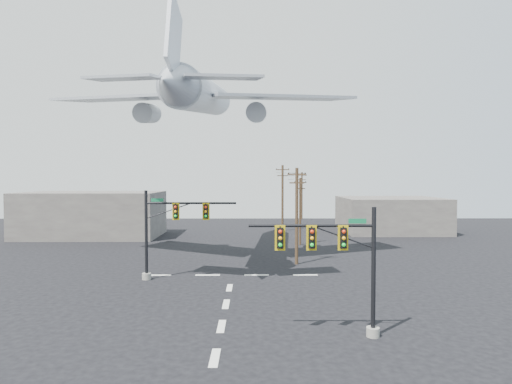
{
  "coord_description": "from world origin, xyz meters",
  "views": [
    {
      "loc": [
        1.69,
        -22.68,
        8.02
      ],
      "look_at": [
        1.9,
        5.0,
        7.05
      ],
      "focal_mm": 30.0,
      "sensor_mm": 36.0,
      "label": 1
    }
  ],
  "objects_px": {
    "utility_pole_a": "(297,214)",
    "utility_pole_b": "(300,210)",
    "airliner": "(202,96)",
    "signal_mast_near": "(342,264)",
    "utility_pole_c": "(282,197)",
    "signal_mast_far": "(166,231)",
    "utility_pole_d": "(302,195)"
  },
  "relations": [
    {
      "from": "signal_mast_near",
      "to": "utility_pole_a",
      "type": "distance_m",
      "value": 17.97
    },
    {
      "from": "signal_mast_near",
      "to": "utility_pole_b",
      "type": "distance_m",
      "value": 29.19
    },
    {
      "from": "utility_pole_b",
      "to": "airliner",
      "type": "xyz_separation_m",
      "value": [
        -10.58,
        -7.88,
        11.84
      ]
    },
    {
      "from": "airliner",
      "to": "signal_mast_near",
      "type": "bearing_deg",
      "value": -153.67
    },
    {
      "from": "utility_pole_a",
      "to": "signal_mast_near",
      "type": "bearing_deg",
      "value": -65.78
    },
    {
      "from": "signal_mast_far",
      "to": "utility_pole_d",
      "type": "relative_size",
      "value": 0.82
    },
    {
      "from": "utility_pole_c",
      "to": "airliner",
      "type": "distance_m",
      "value": 25.5
    },
    {
      "from": "utility_pole_a",
      "to": "airliner",
      "type": "height_order",
      "value": "airliner"
    },
    {
      "from": "utility_pole_c",
      "to": "signal_mast_near",
      "type": "bearing_deg",
      "value": -91.76
    },
    {
      "from": "utility_pole_c",
      "to": "utility_pole_b",
      "type": "bearing_deg",
      "value": -86.73
    },
    {
      "from": "signal_mast_far",
      "to": "utility_pole_c",
      "type": "height_order",
      "value": "utility_pole_c"
    },
    {
      "from": "signal_mast_near",
      "to": "utility_pole_c",
      "type": "xyz_separation_m",
      "value": [
        -0.03,
        42.35,
        1.42
      ]
    },
    {
      "from": "signal_mast_near",
      "to": "utility_pole_b",
      "type": "bearing_deg",
      "value": 87.76
    },
    {
      "from": "utility_pole_b",
      "to": "utility_pole_d",
      "type": "xyz_separation_m",
      "value": [
        3.76,
        30.9,
        0.55
      ]
    },
    {
      "from": "utility_pole_c",
      "to": "utility_pole_d",
      "type": "xyz_separation_m",
      "value": [
        4.93,
        17.71,
        -0.44
      ]
    },
    {
      "from": "airliner",
      "to": "utility_pole_a",
      "type": "bearing_deg",
      "value": -107.92
    },
    {
      "from": "utility_pole_d",
      "to": "airliner",
      "type": "relative_size",
      "value": 0.28
    },
    {
      "from": "utility_pole_c",
      "to": "utility_pole_d",
      "type": "relative_size",
      "value": 1.09
    },
    {
      "from": "signal_mast_far",
      "to": "airliner",
      "type": "bearing_deg",
      "value": 78.97
    },
    {
      "from": "signal_mast_far",
      "to": "utility_pole_b",
      "type": "xyz_separation_m",
      "value": [
        12.37,
        17.03,
        0.36
      ]
    },
    {
      "from": "utility_pole_a",
      "to": "utility_pole_b",
      "type": "bearing_deg",
      "value": 104.95
    },
    {
      "from": "utility_pole_a",
      "to": "utility_pole_d",
      "type": "relative_size",
      "value": 0.99
    },
    {
      "from": "utility_pole_a",
      "to": "utility_pole_b",
      "type": "distance_m",
      "value": 11.34
    },
    {
      "from": "utility_pole_b",
      "to": "utility_pole_d",
      "type": "bearing_deg",
      "value": 63.77
    },
    {
      "from": "utility_pole_a",
      "to": "utility_pole_c",
      "type": "xyz_separation_m",
      "value": [
        0.39,
        24.41,
        0.49
      ]
    },
    {
      "from": "utility_pole_c",
      "to": "utility_pole_d",
      "type": "bearing_deg",
      "value": 72.66
    },
    {
      "from": "utility_pole_c",
      "to": "signal_mast_far",
      "type": "bearing_deg",
      "value": -112.13
    },
    {
      "from": "signal_mast_near",
      "to": "utility_pole_c",
      "type": "bearing_deg",
      "value": 90.04
    },
    {
      "from": "utility_pole_c",
      "to": "utility_pole_a",
      "type": "bearing_deg",
      "value": -92.72
    },
    {
      "from": "utility_pole_b",
      "to": "utility_pole_c",
      "type": "distance_m",
      "value": 13.28
    },
    {
      "from": "signal_mast_near",
      "to": "utility_pole_d",
      "type": "relative_size",
      "value": 0.73
    },
    {
      "from": "signal_mast_far",
      "to": "utility_pole_d",
      "type": "bearing_deg",
      "value": 71.41
    }
  ]
}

